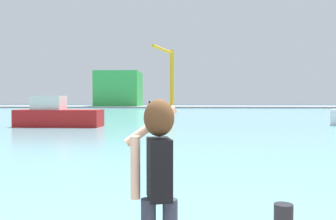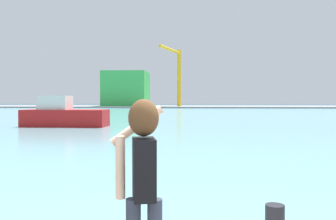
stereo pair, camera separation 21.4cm
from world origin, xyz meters
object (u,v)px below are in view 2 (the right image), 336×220
at_px(person_photographer, 143,172).
at_px(warehouse_left, 126,89).
at_px(port_crane, 176,69).
at_px(boat_moored, 64,115).

bearing_deg(person_photographer, warehouse_left, -1.63).
bearing_deg(warehouse_left, port_crane, -22.79).
relative_size(boat_moored, port_crane, 0.48).
bearing_deg(warehouse_left, boat_moored, -83.80).
height_order(person_photographer, warehouse_left, warehouse_left).
distance_m(boat_moored, warehouse_left, 67.62).
xyz_separation_m(boat_moored, warehouse_left, (-7.29, 67.12, 3.93)).
bearing_deg(port_crane, person_photographer, -87.59).
relative_size(person_photographer, boat_moored, 0.26).
xyz_separation_m(warehouse_left, port_crane, (13.55, -5.69, 4.63)).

